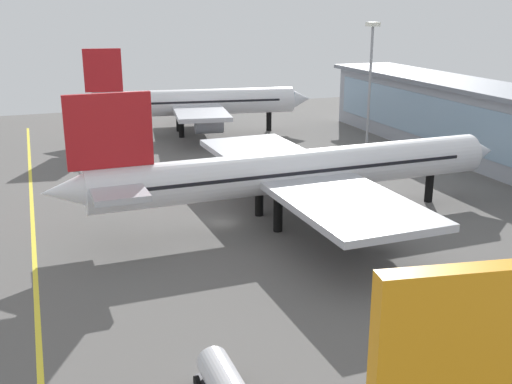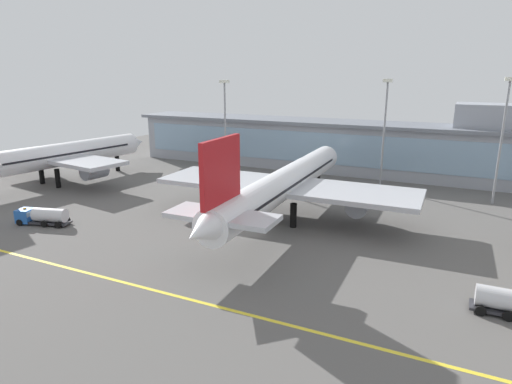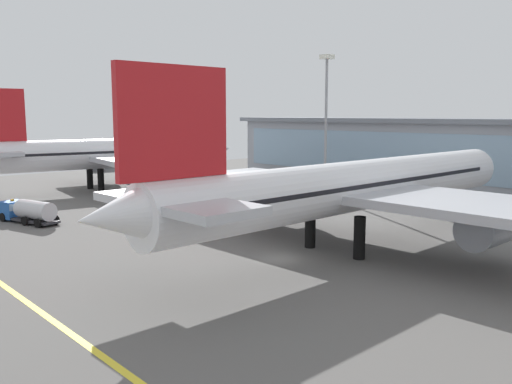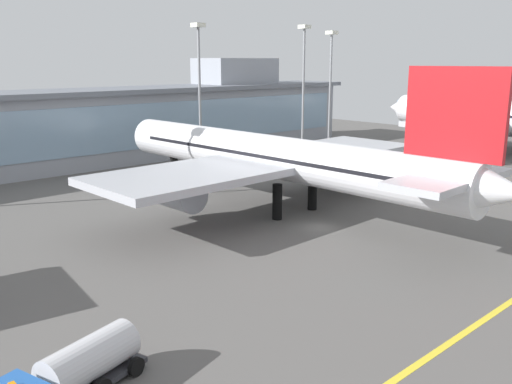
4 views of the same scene
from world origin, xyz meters
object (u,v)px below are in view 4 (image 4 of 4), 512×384
(fuel_tanker_truck, at_px, (65,377))
(apron_light_mast_east, at_px, (304,71))
(airliner_near_right, at_px, (274,158))
(airliner_far_right, at_px, (493,117))
(apron_light_mast_west, at_px, (331,73))
(apron_light_mast_far_east, at_px, (199,74))

(fuel_tanker_truck, distance_m, apron_light_mast_east, 83.89)
(airliner_near_right, bearing_deg, airliner_far_right, -91.07)
(airliner_near_right, height_order, apron_light_mast_west, apron_light_mast_west)
(apron_light_mast_far_east, bearing_deg, airliner_far_right, -31.32)
(airliner_far_right, relative_size, apron_light_mast_far_east, 2.23)
(airliner_near_right, height_order, apron_light_mast_far_east, apron_light_mast_far_east)
(fuel_tanker_truck, relative_size, apron_light_mast_east, 0.39)
(apron_light_mast_west, bearing_deg, apron_light_mast_far_east, 171.25)
(apron_light_mast_west, xyz_separation_m, apron_light_mast_far_east, (-28.53, 4.39, 0.23))
(apron_light_mast_east, bearing_deg, fuel_tanker_truck, -145.99)
(airliner_near_right, distance_m, apron_light_mast_far_east, 32.40)
(airliner_near_right, relative_size, fuel_tanker_truck, 6.41)
(apron_light_mast_far_east, bearing_deg, airliner_near_right, -111.10)
(airliner_far_right, xyz_separation_m, apron_light_mast_east, (-25.20, 25.48, 8.46))
(fuel_tanker_truck, xyz_separation_m, apron_light_mast_west, (75.07, 45.11, 13.61))
(apron_light_mast_far_east, bearing_deg, apron_light_mast_east, -8.40)
(apron_light_mast_west, relative_size, apron_light_mast_east, 0.96)
(fuel_tanker_truck, distance_m, apron_light_mast_far_east, 69.34)
(fuel_tanker_truck, bearing_deg, apron_light_mast_east, -161.56)
(airliner_near_right, relative_size, apron_light_mast_far_east, 2.56)
(airliner_far_right, distance_m, apron_light_mast_east, 36.82)
(airliner_far_right, bearing_deg, fuel_tanker_truck, 111.76)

